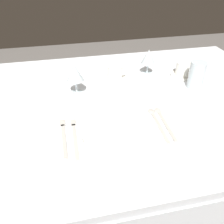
{
  "coord_description": "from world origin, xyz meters",
  "views": [
    {
      "loc": [
        -0.17,
        -0.91,
        1.32
      ],
      "look_at": [
        0.01,
        -0.12,
        0.76
      ],
      "focal_mm": 38.52,
      "sensor_mm": 36.0,
      "label": 1
    }
  ],
  "objects_px": {
    "wine_glass_left": "(148,58)",
    "spoon_dessert": "(163,119)",
    "drink_tumbler": "(196,77)",
    "dinner_plate": "(119,132)",
    "fork_outer": "(75,136)",
    "coffee_cup_left": "(184,68)",
    "spoon_soup": "(156,121)",
    "fork_inner": "(64,136)",
    "wine_glass_right": "(75,74)",
    "coffee_cup_right": "(115,72)"
  },
  "relations": [
    {
      "from": "fork_outer",
      "to": "spoon_dessert",
      "type": "xyz_separation_m",
      "value": [
        0.36,
        0.03,
        -0.0
      ]
    },
    {
      "from": "fork_inner",
      "to": "wine_glass_left",
      "type": "relative_size",
      "value": 1.58
    },
    {
      "from": "fork_outer",
      "to": "coffee_cup_left",
      "type": "relative_size",
      "value": 2.13
    },
    {
      "from": "fork_outer",
      "to": "drink_tumbler",
      "type": "distance_m",
      "value": 0.67
    },
    {
      "from": "fork_outer",
      "to": "spoon_dessert",
      "type": "height_order",
      "value": "spoon_dessert"
    },
    {
      "from": "spoon_dessert",
      "to": "drink_tumbler",
      "type": "bearing_deg",
      "value": 41.13
    },
    {
      "from": "fork_inner",
      "to": "spoon_dessert",
      "type": "relative_size",
      "value": 0.99
    },
    {
      "from": "dinner_plate",
      "to": "wine_glass_right",
      "type": "xyz_separation_m",
      "value": [
        -0.13,
        0.34,
        0.09
      ]
    },
    {
      "from": "dinner_plate",
      "to": "coffee_cup_right",
      "type": "bearing_deg",
      "value": 78.92
    },
    {
      "from": "coffee_cup_left",
      "to": "wine_glass_right",
      "type": "xyz_separation_m",
      "value": [
        -0.58,
        -0.07,
        0.06
      ]
    },
    {
      "from": "fork_inner",
      "to": "coffee_cup_left",
      "type": "relative_size",
      "value": 2.01
    },
    {
      "from": "dinner_plate",
      "to": "fork_outer",
      "type": "xyz_separation_m",
      "value": [
        -0.16,
        0.02,
        -0.01
      ]
    },
    {
      "from": "drink_tumbler",
      "to": "spoon_dessert",
      "type": "bearing_deg",
      "value": -138.87
    },
    {
      "from": "drink_tumbler",
      "to": "dinner_plate",
      "type": "bearing_deg",
      "value": -148.86
    },
    {
      "from": "wine_glass_left",
      "to": "wine_glass_right",
      "type": "distance_m",
      "value": 0.42
    },
    {
      "from": "fork_outer",
      "to": "wine_glass_right",
      "type": "distance_m",
      "value": 0.33
    },
    {
      "from": "fork_inner",
      "to": "wine_glass_left",
      "type": "distance_m",
      "value": 0.65
    },
    {
      "from": "spoon_dessert",
      "to": "wine_glass_left",
      "type": "xyz_separation_m",
      "value": [
        0.08,
        0.42,
        0.09
      ]
    },
    {
      "from": "wine_glass_left",
      "to": "fork_outer",
      "type": "bearing_deg",
      "value": -134.23
    },
    {
      "from": "coffee_cup_left",
      "to": "wine_glass_right",
      "type": "distance_m",
      "value": 0.59
    },
    {
      "from": "coffee_cup_right",
      "to": "drink_tumbler",
      "type": "bearing_deg",
      "value": -23.54
    },
    {
      "from": "dinner_plate",
      "to": "drink_tumbler",
      "type": "relative_size",
      "value": 2.08
    },
    {
      "from": "wine_glass_left",
      "to": "coffee_cup_right",
      "type": "bearing_deg",
      "value": -170.24
    },
    {
      "from": "spoon_soup",
      "to": "wine_glass_right",
      "type": "relative_size",
      "value": 1.54
    },
    {
      "from": "spoon_dessert",
      "to": "drink_tumbler",
      "type": "height_order",
      "value": "drink_tumbler"
    },
    {
      "from": "wine_glass_right",
      "to": "dinner_plate",
      "type": "bearing_deg",
      "value": -69.52
    },
    {
      "from": "dinner_plate",
      "to": "spoon_soup",
      "type": "xyz_separation_m",
      "value": [
        0.17,
        0.05,
        -0.01
      ]
    },
    {
      "from": "coffee_cup_left",
      "to": "coffee_cup_right",
      "type": "relative_size",
      "value": 1.1
    },
    {
      "from": "spoon_dessert",
      "to": "fork_outer",
      "type": "bearing_deg",
      "value": -175.11
    },
    {
      "from": "dinner_plate",
      "to": "spoon_dessert",
      "type": "xyz_separation_m",
      "value": [
        0.2,
        0.05,
        -0.01
      ]
    },
    {
      "from": "spoon_soup",
      "to": "coffee_cup_left",
      "type": "distance_m",
      "value": 0.46
    },
    {
      "from": "dinner_plate",
      "to": "spoon_soup",
      "type": "bearing_deg",
      "value": 15.68
    },
    {
      "from": "fork_inner",
      "to": "spoon_dessert",
      "type": "bearing_deg",
      "value": 2.61
    },
    {
      "from": "coffee_cup_left",
      "to": "wine_glass_right",
      "type": "relative_size",
      "value": 0.74
    },
    {
      "from": "drink_tumbler",
      "to": "spoon_soup",
      "type": "bearing_deg",
      "value": -141.54
    },
    {
      "from": "coffee_cup_left",
      "to": "drink_tumbler",
      "type": "xyz_separation_m",
      "value": [
        -0.0,
        -0.13,
        0.01
      ]
    },
    {
      "from": "wine_glass_left",
      "to": "coffee_cup_left",
      "type": "bearing_deg",
      "value": -18.57
    },
    {
      "from": "dinner_plate",
      "to": "wine_glass_left",
      "type": "distance_m",
      "value": 0.55
    },
    {
      "from": "spoon_dessert",
      "to": "coffee_cup_right",
      "type": "distance_m",
      "value": 0.4
    },
    {
      "from": "dinner_plate",
      "to": "drink_tumbler",
      "type": "height_order",
      "value": "drink_tumbler"
    },
    {
      "from": "wine_glass_left",
      "to": "spoon_dessert",
      "type": "bearing_deg",
      "value": -100.29
    },
    {
      "from": "fork_outer",
      "to": "fork_inner",
      "type": "relative_size",
      "value": 1.06
    },
    {
      "from": "fork_outer",
      "to": "wine_glass_right",
      "type": "bearing_deg",
      "value": 83.26
    },
    {
      "from": "fork_inner",
      "to": "coffee_cup_left",
      "type": "distance_m",
      "value": 0.76
    },
    {
      "from": "coffee_cup_left",
      "to": "wine_glass_left",
      "type": "relative_size",
      "value": 0.79
    },
    {
      "from": "wine_glass_right",
      "to": "drink_tumbler",
      "type": "xyz_separation_m",
      "value": [
        0.58,
        -0.06,
        -0.05
      ]
    },
    {
      "from": "coffee_cup_left",
      "to": "dinner_plate",
      "type": "bearing_deg",
      "value": -138.49
    },
    {
      "from": "spoon_dessert",
      "to": "drink_tumbler",
      "type": "xyz_separation_m",
      "value": [
        0.26,
        0.22,
        0.06
      ]
    },
    {
      "from": "wine_glass_right",
      "to": "fork_outer",
      "type": "bearing_deg",
      "value": -96.74
    },
    {
      "from": "coffee_cup_right",
      "to": "wine_glass_left",
      "type": "distance_m",
      "value": 0.2
    }
  ]
}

